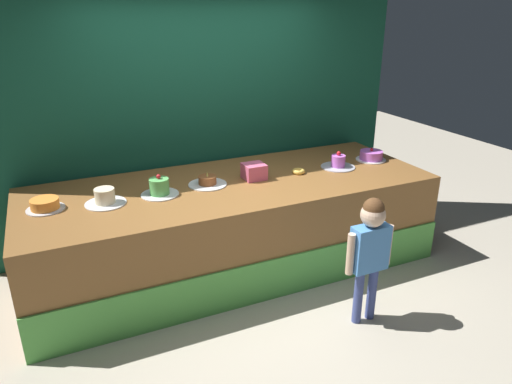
{
  "coord_description": "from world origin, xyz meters",
  "views": [
    {
      "loc": [
        -1.5,
        -3.11,
        2.38
      ],
      "look_at": [
        0.12,
        0.42,
        0.85
      ],
      "focal_mm": 32.86,
      "sensor_mm": 36.0,
      "label": 1
    }
  ],
  "objects_px": {
    "cake_center_right": "(207,182)",
    "cake_far_left": "(45,205)",
    "cake_left": "(105,198)",
    "pink_box": "(254,171)",
    "cake_right": "(338,163)",
    "donut": "(298,171)",
    "child_figure": "(370,244)",
    "cake_far_right": "(371,156)",
    "cake_center_left": "(159,188)"
  },
  "relations": [
    {
      "from": "child_figure",
      "to": "donut",
      "type": "relative_size",
      "value": 8.47
    },
    {
      "from": "cake_far_left",
      "to": "cake_right",
      "type": "distance_m",
      "value": 2.75
    },
    {
      "from": "cake_left",
      "to": "cake_right",
      "type": "bearing_deg",
      "value": -0.08
    },
    {
      "from": "cake_left",
      "to": "cake_far_right",
      "type": "distance_m",
      "value": 2.74
    },
    {
      "from": "pink_box",
      "to": "cake_far_left",
      "type": "bearing_deg",
      "value": 178.94
    },
    {
      "from": "cake_far_left",
      "to": "cake_far_right",
      "type": "height_order",
      "value": "cake_far_right"
    },
    {
      "from": "cake_left",
      "to": "pink_box",
      "type": "bearing_deg",
      "value": 1.93
    },
    {
      "from": "pink_box",
      "to": "cake_right",
      "type": "relative_size",
      "value": 0.58
    },
    {
      "from": "cake_center_right",
      "to": "cake_far_left",
      "type": "bearing_deg",
      "value": 179.58
    },
    {
      "from": "cake_center_left",
      "to": "cake_far_right",
      "type": "height_order",
      "value": "cake_center_left"
    },
    {
      "from": "child_figure",
      "to": "cake_center_right",
      "type": "height_order",
      "value": "child_figure"
    },
    {
      "from": "pink_box",
      "to": "donut",
      "type": "bearing_deg",
      "value": -5.64
    },
    {
      "from": "donut",
      "to": "cake_far_left",
      "type": "relative_size",
      "value": 0.42
    },
    {
      "from": "donut",
      "to": "cake_left",
      "type": "distance_m",
      "value": 1.83
    },
    {
      "from": "child_figure",
      "to": "donut",
      "type": "xyz_separation_m",
      "value": [
        0.06,
        1.24,
        0.19
      ]
    },
    {
      "from": "pink_box",
      "to": "cake_center_right",
      "type": "bearing_deg",
      "value": 177.01
    },
    {
      "from": "cake_far_left",
      "to": "cake_left",
      "type": "bearing_deg",
      "value": -9.95
    },
    {
      "from": "donut",
      "to": "cake_far_left",
      "type": "bearing_deg",
      "value": 178.02
    },
    {
      "from": "cake_far_left",
      "to": "cake_left",
      "type": "height_order",
      "value": "cake_left"
    },
    {
      "from": "pink_box",
      "to": "cake_far_left",
      "type": "distance_m",
      "value": 1.83
    },
    {
      "from": "cake_center_right",
      "to": "cake_far_right",
      "type": "xyz_separation_m",
      "value": [
        1.83,
        -0.01,
        0.02
      ]
    },
    {
      "from": "cake_right",
      "to": "donut",
      "type": "bearing_deg",
      "value": 179.47
    },
    {
      "from": "cake_center_left",
      "to": "cake_right",
      "type": "bearing_deg",
      "value": -0.4
    },
    {
      "from": "cake_left",
      "to": "cake_right",
      "type": "xyz_separation_m",
      "value": [
        2.29,
        -0.0,
        -0.01
      ]
    },
    {
      "from": "cake_center_right",
      "to": "cake_left",
      "type": "bearing_deg",
      "value": -175.61
    },
    {
      "from": "cake_far_left",
      "to": "donut",
      "type": "bearing_deg",
      "value": -1.98
    },
    {
      "from": "pink_box",
      "to": "cake_far_left",
      "type": "height_order",
      "value": "pink_box"
    },
    {
      "from": "child_figure",
      "to": "cake_far_right",
      "type": "relative_size",
      "value": 3.38
    },
    {
      "from": "donut",
      "to": "cake_far_right",
      "type": "distance_m",
      "value": 0.92
    },
    {
      "from": "pink_box",
      "to": "cake_left",
      "type": "relative_size",
      "value": 0.59
    },
    {
      "from": "child_figure",
      "to": "cake_center_right",
      "type": "xyz_separation_m",
      "value": [
        -0.85,
        1.31,
        0.2
      ]
    },
    {
      "from": "cake_far_left",
      "to": "cake_left",
      "type": "xyz_separation_m",
      "value": [
        0.46,
        -0.08,
        0.01
      ]
    },
    {
      "from": "cake_far_right",
      "to": "cake_far_left",
      "type": "bearing_deg",
      "value": 179.58
    },
    {
      "from": "cake_center_right",
      "to": "cake_right",
      "type": "height_order",
      "value": "cake_right"
    },
    {
      "from": "cake_left",
      "to": "cake_far_right",
      "type": "height_order",
      "value": "same"
    },
    {
      "from": "pink_box",
      "to": "cake_center_right",
      "type": "height_order",
      "value": "pink_box"
    },
    {
      "from": "child_figure",
      "to": "pink_box",
      "type": "height_order",
      "value": "child_figure"
    },
    {
      "from": "pink_box",
      "to": "donut",
      "type": "xyz_separation_m",
      "value": [
        0.46,
        -0.05,
        -0.05
      ]
    },
    {
      "from": "pink_box",
      "to": "child_figure",
      "type": "bearing_deg",
      "value": -72.92
    },
    {
      "from": "child_figure",
      "to": "cake_center_right",
      "type": "relative_size",
      "value": 3.03
    },
    {
      "from": "cake_center_right",
      "to": "cake_far_right",
      "type": "relative_size",
      "value": 1.12
    },
    {
      "from": "cake_left",
      "to": "cake_center_right",
      "type": "xyz_separation_m",
      "value": [
        0.91,
        0.07,
        -0.02
      ]
    },
    {
      "from": "cake_far_left",
      "to": "cake_far_right",
      "type": "relative_size",
      "value": 0.94
    },
    {
      "from": "pink_box",
      "to": "cake_center_left",
      "type": "height_order",
      "value": "cake_center_left"
    },
    {
      "from": "cake_far_left",
      "to": "cake_far_right",
      "type": "distance_m",
      "value": 3.2
    },
    {
      "from": "donut",
      "to": "pink_box",
      "type": "bearing_deg",
      "value": 174.36
    },
    {
      "from": "donut",
      "to": "cake_far_right",
      "type": "bearing_deg",
      "value": 3.46
    },
    {
      "from": "donut",
      "to": "cake_center_right",
      "type": "bearing_deg",
      "value": 175.68
    },
    {
      "from": "child_figure",
      "to": "pink_box",
      "type": "relative_size",
      "value": 5.37
    },
    {
      "from": "cake_center_left",
      "to": "cake_far_right",
      "type": "xyz_separation_m",
      "value": [
        2.29,
        0.05,
        -0.02
      ]
    }
  ]
}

